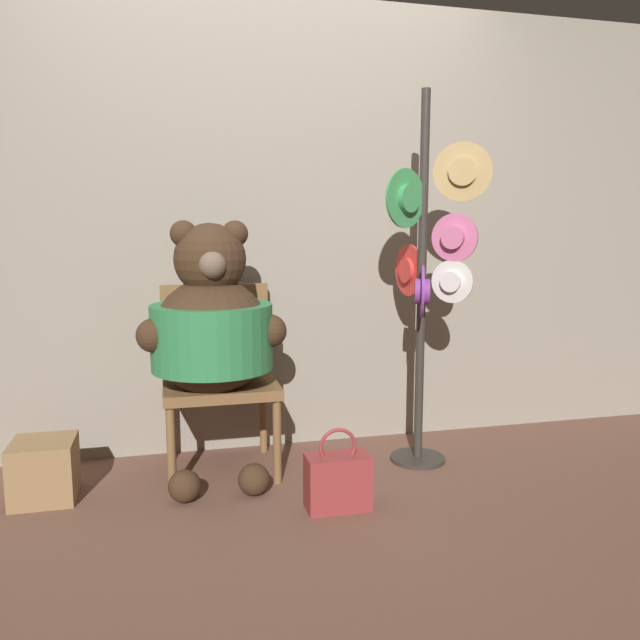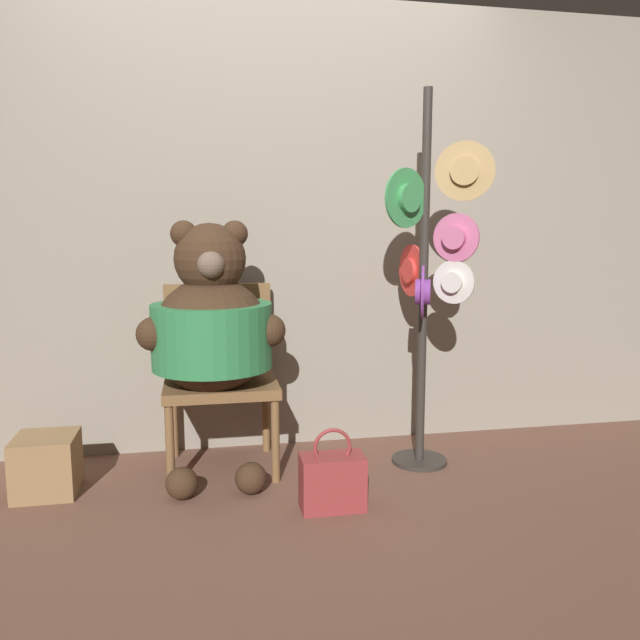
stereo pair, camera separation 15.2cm
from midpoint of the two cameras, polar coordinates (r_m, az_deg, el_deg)
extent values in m
plane|color=brown|center=(2.96, -4.69, -15.28)|extent=(14.00, 14.00, 0.00)
cube|color=gray|center=(3.38, -6.77, 8.25)|extent=(8.00, 0.10, 2.37)
cylinder|color=brown|center=(2.95, -14.91, -11.45)|extent=(0.04, 0.04, 0.40)
cylinder|color=brown|center=(2.98, -5.43, -11.02)|extent=(0.04, 0.04, 0.40)
cylinder|color=brown|center=(3.36, -14.79, -9.00)|extent=(0.04, 0.04, 0.40)
cylinder|color=brown|center=(3.38, -6.50, -8.66)|extent=(0.04, 0.04, 0.40)
cube|color=brown|center=(3.09, -10.51, -6.00)|extent=(0.54, 0.49, 0.05)
cube|color=brown|center=(3.26, -10.87, -0.75)|extent=(0.54, 0.04, 0.45)
sphere|color=#3D2819|center=(2.96, -11.29, -1.50)|extent=(0.55, 0.55, 0.55)
cylinder|color=#2D7F47|center=(2.96, -11.29, -1.50)|extent=(0.56, 0.56, 0.30)
sphere|color=#3D2819|center=(2.93, -11.49, 5.46)|extent=(0.33, 0.33, 0.33)
sphere|color=#3D2819|center=(2.92, -13.86, 7.66)|extent=(0.12, 0.12, 0.12)
sphere|color=#3D2819|center=(2.93, -9.27, 7.80)|extent=(0.12, 0.12, 0.12)
sphere|color=brown|center=(2.79, -11.36, 4.98)|extent=(0.12, 0.12, 0.12)
sphere|color=#3D2819|center=(2.89, -16.45, -1.37)|extent=(0.15, 0.15, 0.15)
sphere|color=#3D2819|center=(2.91, -6.07, -1.00)|extent=(0.15, 0.15, 0.15)
sphere|color=#3D2819|center=(2.89, -13.81, -14.54)|extent=(0.14, 0.14, 0.14)
sphere|color=#3D2819|center=(2.91, -7.61, -14.26)|extent=(0.14, 0.14, 0.14)
cylinder|color=#332D28|center=(3.32, 7.58, -12.44)|extent=(0.28, 0.28, 0.02)
cylinder|color=#332D28|center=(3.12, 7.90, 3.43)|extent=(0.04, 0.04, 1.85)
cylinder|color=#7A388E|center=(3.00, 7.91, 2.60)|extent=(0.10, 0.24, 0.25)
cylinder|color=#7A388E|center=(3.00, 7.91, 2.60)|extent=(0.11, 0.14, 0.12)
cylinder|color=silver|center=(3.06, 10.61, 3.48)|extent=(0.15, 0.16, 0.21)
cylinder|color=silver|center=(3.06, 10.61, 3.48)|extent=(0.12, 0.12, 0.10)
cylinder|color=tan|center=(3.11, 11.51, 13.15)|extent=(0.26, 0.13, 0.28)
cylinder|color=tan|center=(3.11, 11.51, 13.15)|extent=(0.14, 0.11, 0.13)
cylinder|color=red|center=(3.23, 6.79, 4.54)|extent=(0.05, 0.26, 0.26)
cylinder|color=red|center=(3.23, 6.79, 4.54)|extent=(0.07, 0.13, 0.13)
cylinder|color=#3D9351|center=(3.00, 6.35, 11.00)|extent=(0.25, 0.15, 0.28)
cylinder|color=#3D9351|center=(3.00, 6.35, 11.00)|extent=(0.15, 0.13, 0.13)
cylinder|color=#D16693|center=(3.05, 10.80, 7.42)|extent=(0.17, 0.17, 0.23)
cylinder|color=#D16693|center=(3.05, 10.80, 7.42)|extent=(0.13, 0.13, 0.11)
cube|color=maroon|center=(2.74, -0.01, -14.59)|extent=(0.27, 0.15, 0.24)
torus|color=maroon|center=(2.68, -0.01, -11.54)|extent=(0.17, 0.02, 0.17)
cube|color=#937047|center=(3.10, -25.24, -12.32)|extent=(0.27, 0.27, 0.27)
camera|label=1|loc=(0.08, -91.45, -0.21)|focal=35.00mm
camera|label=2|loc=(0.08, 88.55, 0.21)|focal=35.00mm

